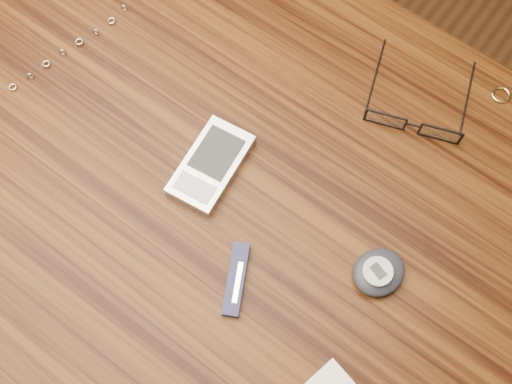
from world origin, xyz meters
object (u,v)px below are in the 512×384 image
Objects in this scene: pedometer at (379,272)px; eyeglasses at (414,122)px; pda_phone at (211,165)px; pocket_knife at (236,279)px; desk at (204,215)px.

eyeglasses is at bearing 110.08° from pedometer.
pda_phone is at bearing -178.07° from pedometer.
pedometer reaches higher than pocket_knife.
eyeglasses is at bearing 53.36° from desk.
pda_phone is at bearing 91.55° from desk.
eyeglasses is 1.31× the size of pda_phone.
eyeglasses is at bearing 49.48° from pda_phone.
pda_phone reaches higher than pocket_knife.
pedometer is at bearing 1.93° from pda_phone.
eyeglasses is 2.10× the size of pedometer.
eyeglasses is 1.89× the size of pocket_knife.
pedometer reaches higher than desk.
eyeglasses reaches higher than desk.
pedometer is (0.22, 0.01, 0.00)m from pda_phone.
eyeglasses is 0.28m from pocket_knife.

